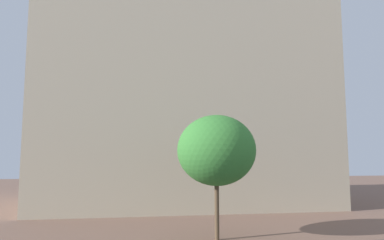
# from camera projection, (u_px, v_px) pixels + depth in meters

# --- Properties ---
(landmark_building) EXTENTS (25.84, 15.11, 36.77)m
(landmark_building) POSITION_uv_depth(u_px,v_px,m) (187.00, 84.00, 34.15)
(landmark_building) COLOR beige
(landmark_building) RESTS_ON ground_plane
(tree_curb_far) EXTENTS (4.33, 4.33, 6.76)m
(tree_curb_far) POSITION_uv_depth(u_px,v_px,m) (216.00, 150.00, 18.66)
(tree_curb_far) COLOR brown
(tree_curb_far) RESTS_ON ground_plane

